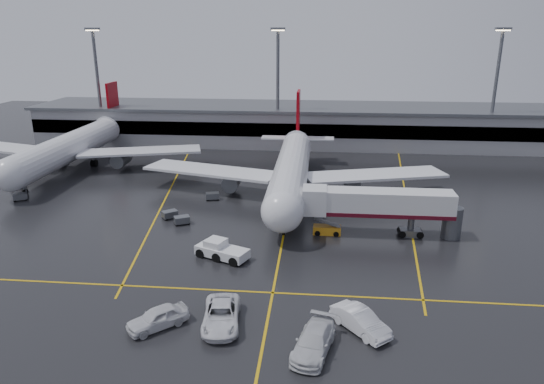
# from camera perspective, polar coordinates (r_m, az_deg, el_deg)

# --- Properties ---
(ground) EXTENTS (220.00, 220.00, 0.00)m
(ground) POSITION_cam_1_polar(r_m,az_deg,el_deg) (70.15, 1.78, -2.65)
(ground) COLOR black
(ground) RESTS_ON ground
(apron_line_centre) EXTENTS (0.25, 90.00, 0.02)m
(apron_line_centre) POSITION_cam_1_polar(r_m,az_deg,el_deg) (70.15, 1.79, -2.64)
(apron_line_centre) COLOR gold
(apron_line_centre) RESTS_ON ground
(apron_line_stop) EXTENTS (60.00, 0.25, 0.02)m
(apron_line_stop) POSITION_cam_1_polar(r_m,az_deg,el_deg) (50.23, 0.08, -11.52)
(apron_line_stop) COLOR gold
(apron_line_stop) RESTS_ON ground
(apron_line_left) EXTENTS (9.99, 69.35, 0.02)m
(apron_line_left) POSITION_cam_1_polar(r_m,az_deg,el_deg) (83.04, -11.65, 0.31)
(apron_line_left) COLOR gold
(apron_line_left) RESTS_ON ground
(apron_line_right) EXTENTS (7.57, 69.64, 0.02)m
(apron_line_right) POSITION_cam_1_polar(r_m,az_deg,el_deg) (80.66, 15.14, -0.49)
(apron_line_right) COLOR gold
(apron_line_right) RESTS_ON ground
(terminal) EXTENTS (122.00, 19.00, 8.60)m
(terminal) POSITION_cam_1_polar(r_m,az_deg,el_deg) (115.33, 3.40, 7.81)
(terminal) COLOR gray
(terminal) RESTS_ON ground
(light_mast_left) EXTENTS (3.00, 1.20, 25.45)m
(light_mast_left) POSITION_cam_1_polar(r_m,az_deg,el_deg) (118.63, -19.43, 12.08)
(light_mast_left) COLOR #595B60
(light_mast_left) RESTS_ON ground
(light_mast_mid) EXTENTS (3.00, 1.20, 25.45)m
(light_mast_mid) POSITION_cam_1_polar(r_m,az_deg,el_deg) (108.37, 0.67, 12.60)
(light_mast_mid) COLOR #595B60
(light_mast_mid) RESTS_ON ground
(light_mast_right) EXTENTS (3.00, 1.20, 25.45)m
(light_mast_right) POSITION_cam_1_polar(r_m,az_deg,el_deg) (113.79, 24.36, 11.30)
(light_mast_right) COLOR #595B60
(light_mast_right) RESTS_ON ground
(main_airliner) EXTENTS (48.80, 45.60, 14.10)m
(main_airliner) POSITION_cam_1_polar(r_m,az_deg,el_deg) (78.06, 2.29, 2.75)
(main_airliner) COLOR silver
(main_airliner) RESTS_ON ground
(second_airliner) EXTENTS (48.80, 45.60, 14.10)m
(second_airliner) POSITION_cam_1_polar(r_m,az_deg,el_deg) (100.76, -21.96, 4.96)
(second_airliner) COLOR silver
(second_airliner) RESTS_ON ground
(jet_bridge) EXTENTS (19.90, 3.40, 6.05)m
(jet_bridge) POSITION_cam_1_polar(r_m,az_deg,el_deg) (63.52, 12.21, -1.55)
(jet_bridge) COLOR silver
(jet_bridge) RESTS_ON ground
(pushback_tractor) EXTENTS (6.60, 4.69, 2.19)m
(pushback_tractor) POSITION_cam_1_polar(r_m,az_deg,el_deg) (57.29, -5.90, -6.73)
(pushback_tractor) COLOR silver
(pushback_tractor) RESTS_ON ground
(belt_loader) EXTENTS (3.57, 1.78, 2.23)m
(belt_loader) POSITION_cam_1_polar(r_m,az_deg,el_deg) (63.95, 6.34, -4.34)
(belt_loader) COLOR orange
(belt_loader) RESTS_ON ground
(service_van_a) EXTENTS (3.93, 7.11, 1.88)m
(service_van_a) POSITION_cam_1_polar(r_m,az_deg,el_deg) (45.18, -5.86, -13.92)
(service_van_a) COLOR white
(service_van_a) RESTS_ON ground
(service_van_b) EXTENTS (4.15, 6.95, 1.89)m
(service_van_b) POSITION_cam_1_polar(r_m,az_deg,el_deg) (41.87, 4.83, -16.76)
(service_van_b) COLOR silver
(service_van_b) RESTS_ON ground
(service_van_c) EXTENTS (5.35, 5.80, 1.93)m
(service_van_c) POSITION_cam_1_polar(r_m,az_deg,el_deg) (44.83, 10.13, -14.38)
(service_van_c) COLOR white
(service_van_c) RESTS_ON ground
(service_van_d) EXTENTS (5.54, 5.30, 1.86)m
(service_van_d) POSITION_cam_1_polar(r_m,az_deg,el_deg) (45.76, -13.02, -13.90)
(service_van_d) COLOR silver
(service_van_d) RESTS_ON ground
(baggage_cart_a) EXTENTS (2.37, 2.07, 1.12)m
(baggage_cart_a) POSITION_cam_1_polar(r_m,az_deg,el_deg) (67.73, -10.33, -3.16)
(baggage_cart_a) COLOR #595B60
(baggage_cart_a) RESTS_ON ground
(baggage_cart_b) EXTENTS (2.37, 2.27, 1.12)m
(baggage_cart_b) POSITION_cam_1_polar(r_m,az_deg,el_deg) (70.07, -11.67, -2.51)
(baggage_cart_b) COLOR #595B60
(baggage_cart_b) RESTS_ON ground
(baggage_cart_c) EXTENTS (2.28, 1.80, 1.12)m
(baggage_cart_c) POSITION_cam_1_polar(r_m,az_deg,el_deg) (76.72, -6.85, -0.44)
(baggage_cart_c) COLOR #595B60
(baggage_cart_c) RESTS_ON ground
(baggage_cart_d) EXTENTS (2.09, 1.44, 1.12)m
(baggage_cart_d) POSITION_cam_1_polar(r_m,az_deg,el_deg) (92.24, -27.26, 0.82)
(baggage_cart_d) COLOR #595B60
(baggage_cart_d) RESTS_ON ground
(baggage_cart_e) EXTENTS (2.38, 2.13, 1.12)m
(baggage_cart_e) POSITION_cam_1_polar(r_m,az_deg,el_deg) (85.20, -26.99, -0.45)
(baggage_cart_e) COLOR #595B60
(baggage_cart_e) RESTS_ON ground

